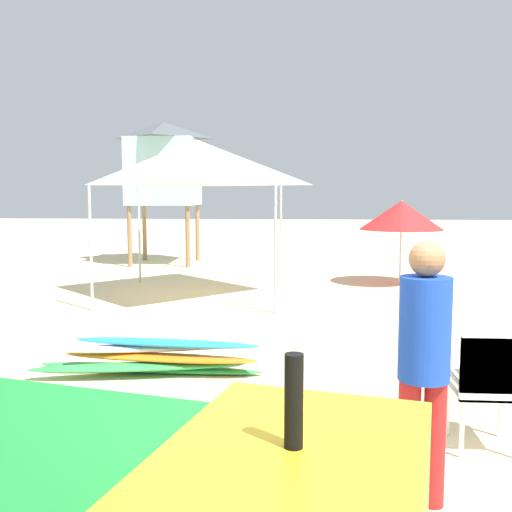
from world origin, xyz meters
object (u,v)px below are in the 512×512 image
object	(u,v)px
lifeguard_near_right	(424,356)
popup_canopy	(197,163)
traffic_cone_near	(288,428)
lifeguard_tower	(164,163)
surfboard_pile	(152,357)
stacked_plastic_chairs	(488,376)
beach_umbrella_left	(401,215)

from	to	relation	value
lifeguard_near_right	popup_canopy	size ratio (longest dim) A/B	0.54
traffic_cone_near	popup_canopy	bearing A→B (deg)	104.89
lifeguard_near_right	lifeguard_tower	world-z (taller)	lifeguard_tower
surfboard_pile	stacked_plastic_chairs	bearing A→B (deg)	-30.17
traffic_cone_near	surfboard_pile	bearing A→B (deg)	127.67
lifeguard_near_right	lifeguard_tower	xyz separation A→B (m)	(-4.47, 12.63, 1.79)
surfboard_pile	lifeguard_near_right	size ratio (longest dim) A/B	1.51
surfboard_pile	popup_canopy	xyz separation A→B (m)	(-0.33, 4.98, 2.35)
stacked_plastic_chairs	lifeguard_near_right	world-z (taller)	lifeguard_near_right
lifeguard_tower	traffic_cone_near	size ratio (longest dim) A/B	8.41
stacked_plastic_chairs	popup_canopy	distance (m)	7.77
popup_canopy	beach_umbrella_left	bearing A→B (deg)	21.83
lifeguard_tower	popup_canopy	bearing A→B (deg)	-70.76
stacked_plastic_chairs	lifeguard_near_right	bearing A→B (deg)	-128.56
stacked_plastic_chairs	lifeguard_near_right	distance (m)	1.12
stacked_plastic_chairs	beach_umbrella_left	distance (m)	8.46
popup_canopy	beach_umbrella_left	world-z (taller)	popup_canopy
stacked_plastic_chairs	surfboard_pile	bearing A→B (deg)	149.83
popup_canopy	beach_umbrella_left	size ratio (longest dim) A/B	1.73
surfboard_pile	traffic_cone_near	distance (m)	2.48
surfboard_pile	traffic_cone_near	xyz separation A→B (m)	(1.52, -1.97, 0.04)
lifeguard_near_right	surfboard_pile	bearing A→B (deg)	132.51
surfboard_pile	beach_umbrella_left	size ratio (longest dim) A/B	1.41
surfboard_pile	lifeguard_near_right	bearing A→B (deg)	-47.49
popup_canopy	lifeguard_tower	bearing A→B (deg)	109.24
lifeguard_tower	beach_umbrella_left	world-z (taller)	lifeguard_tower
popup_canopy	traffic_cone_near	size ratio (longest dim) A/B	6.80
stacked_plastic_chairs	beach_umbrella_left	world-z (taller)	beach_umbrella_left
stacked_plastic_chairs	lifeguard_near_right	xyz separation A→B (m)	(-0.66, -0.83, 0.37)
stacked_plastic_chairs	lifeguard_near_right	size ratio (longest dim) A/B	0.60
beach_umbrella_left	stacked_plastic_chairs	bearing A→B (deg)	-95.13
surfboard_pile	beach_umbrella_left	bearing A→B (deg)	60.28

